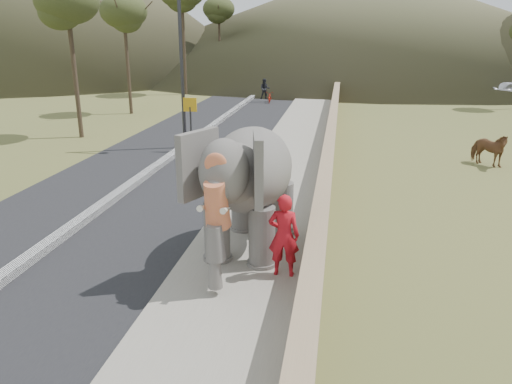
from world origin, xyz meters
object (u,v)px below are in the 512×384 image
at_px(cow, 488,149).
at_px(motorcyclist, 267,93).
at_px(lamppost, 187,38).
at_px(elephant_and_man, 252,187).

distance_m(cow, motorcyclist, 20.27).
bearing_deg(lamppost, motorcyclist, 85.57).
xyz_separation_m(lamppost, motorcyclist, (1.22, 15.77, -4.18)).
height_order(cow, motorcyclist, motorcyclist).
xyz_separation_m(cow, motorcyclist, (-11.36, 16.79, 0.02)).
height_order(lamppost, elephant_and_man, lamppost).
distance_m(lamppost, motorcyclist, 16.36).
xyz_separation_m(lamppost, cow, (12.59, -1.02, -4.20)).
bearing_deg(motorcyclist, cow, -55.91).
bearing_deg(cow, lamppost, 128.91).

